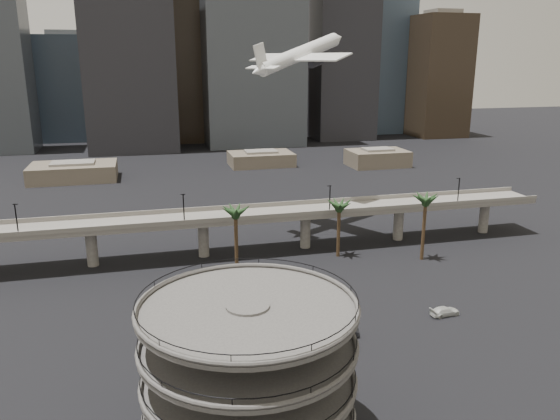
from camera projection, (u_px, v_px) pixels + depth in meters
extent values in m
plane|color=black|center=(351.00, 404.00, 64.97)|extent=(700.00, 700.00, 0.00)
cylinder|color=#4B4946|center=(249.00, 378.00, 56.00)|extent=(4.40, 4.40, 16.50)
cylinder|color=#4B4946|center=(250.00, 414.00, 57.13)|extent=(22.00, 22.00, 0.45)
torus|color=#4B4946|center=(249.00, 410.00, 57.00)|extent=(22.20, 22.20, 0.50)
torus|color=black|center=(249.00, 403.00, 56.79)|extent=(21.80, 21.80, 0.10)
cylinder|color=#4B4946|center=(249.00, 380.00, 56.06)|extent=(22.00, 22.00, 0.45)
torus|color=#4B4946|center=(249.00, 376.00, 55.93)|extent=(22.20, 22.20, 0.50)
torus|color=black|center=(249.00, 369.00, 55.71)|extent=(21.80, 21.80, 0.10)
cylinder|color=#4B4946|center=(248.00, 345.00, 54.99)|extent=(22.00, 22.00, 0.45)
torus|color=#4B4946|center=(248.00, 341.00, 54.86)|extent=(22.20, 22.20, 0.50)
torus|color=black|center=(248.00, 334.00, 54.64)|extent=(21.80, 21.80, 0.10)
cylinder|color=#4B4946|center=(248.00, 309.00, 53.91)|extent=(22.00, 22.00, 0.45)
torus|color=#4B4946|center=(248.00, 305.00, 53.79)|extent=(22.20, 22.20, 0.50)
torus|color=black|center=(248.00, 297.00, 53.57)|extent=(21.80, 21.80, 0.10)
cube|color=#68625D|center=(255.00, 215.00, 114.17)|extent=(130.00, 9.00, 0.90)
cube|color=#68625D|center=(260.00, 217.00, 109.73)|extent=(130.00, 0.30, 1.00)
cube|color=#68625D|center=(251.00, 206.00, 118.13)|extent=(130.00, 0.30, 1.00)
cylinder|color=#68625D|center=(92.00, 247.00, 107.44)|extent=(2.20, 2.20, 8.00)
cylinder|color=#68625D|center=(203.00, 239.00, 112.68)|extent=(2.20, 2.20, 8.00)
cylinder|color=#68625D|center=(305.00, 231.00, 117.92)|extent=(2.20, 2.20, 8.00)
cylinder|color=#68625D|center=(398.00, 223.00, 123.16)|extent=(2.20, 2.20, 8.00)
cylinder|color=#68625D|center=(484.00, 217.00, 128.39)|extent=(2.20, 2.20, 8.00)
cylinder|color=black|center=(17.00, 220.00, 98.79)|extent=(0.24, 0.24, 6.00)
cylinder|color=black|center=(184.00, 209.00, 105.93)|extent=(0.24, 0.24, 6.00)
cylinder|color=black|center=(330.00, 199.00, 113.07)|extent=(0.24, 0.24, 6.00)
cylinder|color=black|center=(458.00, 191.00, 120.22)|extent=(0.24, 0.24, 6.00)
cylinder|color=#4A331F|center=(236.00, 243.00, 102.99)|extent=(0.70, 0.70, 12.15)
ellipsoid|color=#1D391A|center=(236.00, 210.00, 101.26)|extent=(4.40, 4.40, 2.00)
cylinder|color=#4A331F|center=(339.00, 231.00, 112.14)|extent=(0.70, 0.70, 10.80)
ellipsoid|color=#1D391A|center=(339.00, 204.00, 110.59)|extent=(4.40, 4.40, 2.00)
cylinder|color=#4A331F|center=(424.00, 230.00, 110.11)|extent=(0.70, 0.70, 12.60)
ellipsoid|color=#1D391A|center=(426.00, 198.00, 108.32)|extent=(4.40, 4.40, 2.00)
cube|color=brown|center=(74.00, 172.00, 184.22)|extent=(28.00, 18.00, 5.50)
cube|color=#68625D|center=(73.00, 163.00, 183.38)|extent=(14.00, 9.00, 0.80)
cube|color=brown|center=(261.00, 159.00, 209.58)|extent=(24.00, 16.00, 5.00)
cube|color=#68625D|center=(261.00, 151.00, 208.80)|extent=(12.00, 8.00, 0.80)
cube|color=brown|center=(377.00, 158.00, 208.48)|extent=(22.00, 15.00, 6.00)
cube|color=#68625D|center=(378.00, 149.00, 207.57)|extent=(11.00, 7.50, 0.80)
cube|color=#3C4C5D|center=(70.00, 88.00, 273.82)|extent=(30.00, 30.00, 50.64)
cube|color=#68625D|center=(65.00, 33.00, 266.72)|extent=(16.50, 16.50, 2.40)
cube|color=black|center=(126.00, 14.00, 230.20)|extent=(38.00, 30.00, 116.04)
cube|color=#30261B|center=(193.00, 42.00, 263.51)|extent=(28.00, 26.00, 94.94)
cube|color=#40454B|center=(251.00, 5.00, 246.55)|extent=(45.00, 32.00, 126.59)
cube|color=#83725A|center=(284.00, 92.00, 296.20)|extent=(24.00, 24.00, 44.31)
cube|color=#68625D|center=(284.00, 47.00, 289.94)|extent=(13.20, 13.20, 2.40)
cube|color=black|center=(342.00, 37.00, 270.85)|extent=(30.00, 28.00, 100.22)
cube|color=#3C4C5D|center=(375.00, 64.00, 299.48)|extent=(34.00, 30.00, 73.84)
cube|color=#30261B|center=(438.00, 77.00, 283.79)|extent=(26.00, 26.00, 61.19)
cube|color=#68625D|center=(443.00, 12.00, 275.28)|extent=(14.30, 14.30, 2.40)
cube|color=#83725A|center=(212.00, 95.00, 306.62)|extent=(22.00, 22.00, 40.09)
cube|color=#68625D|center=(211.00, 56.00, 300.94)|extent=(12.10, 12.10, 2.40)
cylinder|color=white|center=(300.00, 54.00, 122.47)|extent=(22.81, 15.35, 9.66)
cone|color=white|center=(338.00, 38.00, 130.49)|extent=(4.91, 4.69, 3.89)
cone|color=white|center=(257.00, 71.00, 114.45)|extent=(4.65, 4.34, 3.55)
cube|color=white|center=(298.00, 57.00, 122.19)|extent=(18.37, 25.62, 1.83)
cube|color=white|center=(263.00, 67.00, 115.33)|extent=(6.32, 8.66, 0.78)
cube|color=white|center=(260.00, 56.00, 114.25)|extent=(3.61, 2.32, 5.43)
cylinder|color=#27262C|center=(285.00, 62.00, 126.29)|extent=(4.38, 3.59, 2.69)
cylinder|color=#27262C|center=(316.00, 62.00, 119.69)|extent=(4.38, 3.59, 2.69)
imported|color=#AC1822|center=(342.00, 345.00, 76.88)|extent=(4.68, 3.18, 1.48)
imported|color=black|center=(342.00, 330.00, 80.89)|extent=(5.32, 3.29, 1.66)
imported|color=silver|center=(445.00, 311.00, 87.20)|extent=(5.12, 2.50, 1.44)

